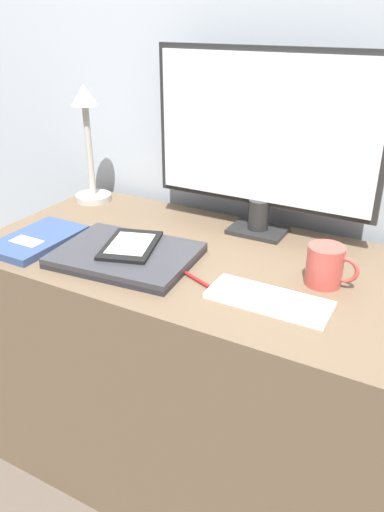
% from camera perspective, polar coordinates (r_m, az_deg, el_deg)
% --- Properties ---
extents(wall_back, '(3.60, 0.05, 2.40)m').
position_cam_1_polar(wall_back, '(1.44, 10.58, 22.61)').
color(wall_back, '#B2BCC6').
rests_on(wall_back, ground_plane).
extents(desk, '(1.28, 0.59, 0.73)m').
position_cam_1_polar(desk, '(1.43, 2.94, -13.61)').
color(desk, brown).
rests_on(desk, ground_plane).
extents(monitor, '(0.61, 0.11, 0.48)m').
position_cam_1_polar(monitor, '(1.32, 8.21, 13.19)').
color(monitor, '#262626').
rests_on(monitor, desk).
extents(keyboard, '(0.26, 0.10, 0.01)m').
position_cam_1_polar(keyboard, '(1.07, 8.77, -4.95)').
color(keyboard, silver).
rests_on(keyboard, desk).
extents(laptop, '(0.35, 0.28, 0.03)m').
position_cam_1_polar(laptop, '(1.24, -7.53, 0.10)').
color(laptop, '#232328').
rests_on(laptop, desk).
extents(ereader, '(0.17, 0.21, 0.01)m').
position_cam_1_polar(ereader, '(1.25, -7.03, 1.24)').
color(ereader, black).
rests_on(ereader, laptop).
extents(desk_lamp, '(0.11, 0.11, 0.36)m').
position_cam_1_polar(desk_lamp, '(1.61, -11.79, 13.01)').
color(desk_lamp, '#BCB7AD').
rests_on(desk_lamp, desk).
extents(notebook, '(0.15, 0.25, 0.02)m').
position_cam_1_polar(notebook, '(1.38, -17.25, 1.79)').
color(notebook, '#334775').
rests_on(notebook, desk).
extents(coffee_mug, '(0.12, 0.08, 0.09)m').
position_cam_1_polar(coffee_mug, '(1.15, 15.04, -1.07)').
color(coffee_mug, '#B7473D').
rests_on(coffee_mug, desk).
extents(pen, '(0.14, 0.07, 0.01)m').
position_cam_1_polar(pen, '(1.14, 0.36, -2.58)').
color(pen, maroon).
rests_on(pen, desk).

